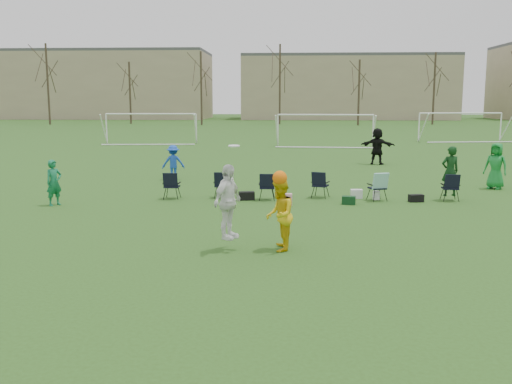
# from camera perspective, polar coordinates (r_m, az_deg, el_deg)

# --- Properties ---
(ground) EXTENTS (260.00, 260.00, 0.00)m
(ground) POSITION_cam_1_polar(r_m,az_deg,el_deg) (12.81, -1.78, -6.86)
(ground) COLOR #2B4F18
(ground) RESTS_ON ground
(fielder_green_near) EXTENTS (0.64, 0.68, 1.56)m
(fielder_green_near) POSITION_cam_1_polar(r_m,az_deg,el_deg) (20.41, -19.55, 0.89)
(fielder_green_near) COLOR #136F44
(fielder_green_near) RESTS_ON ground
(fielder_blue) EXTENTS (1.09, 0.77, 1.54)m
(fielder_blue) POSITION_cam_1_polar(r_m,az_deg,el_deg) (25.80, -8.27, 2.95)
(fielder_blue) COLOR blue
(fielder_blue) RESTS_ON ground
(fielder_green_far) EXTENTS (1.08, 1.02, 1.85)m
(fielder_green_far) POSITION_cam_1_polar(r_m,az_deg,el_deg) (24.77, 22.86, 2.42)
(fielder_green_far) COLOR #167D2E
(fielder_green_far) RESTS_ON ground
(fielder_black) EXTENTS (1.96, 1.15, 2.02)m
(fielder_black) POSITION_cam_1_polar(r_m,az_deg,el_deg) (32.25, 12.03, 4.50)
(fielder_black) COLOR black
(fielder_black) RESTS_ON ground
(center_contest) EXTENTS (1.97, 1.12, 2.51)m
(center_contest) POSITION_cam_1_polar(r_m,az_deg,el_deg) (13.40, 0.02, -1.64)
(center_contest) COLOR white
(center_contest) RESTS_ON ground
(sideline_setup) EXTENTS (10.61, 2.12, 1.93)m
(sideline_setup) POSITION_cam_1_polar(r_m,az_deg,el_deg) (20.59, 7.33, 0.78)
(sideline_setup) COLOR #0E3412
(sideline_setup) RESTS_ON ground
(goal_left) EXTENTS (7.39, 0.76, 2.46)m
(goal_left) POSITION_cam_1_polar(r_m,az_deg,el_deg) (47.59, -10.44, 7.12)
(goal_left) COLOR white
(goal_left) RESTS_ON ground
(goal_mid) EXTENTS (7.40, 0.63, 2.46)m
(goal_mid) POSITION_cam_1_polar(r_m,az_deg,el_deg) (44.39, 6.93, 7.06)
(goal_mid) COLOR white
(goal_mid) RESTS_ON ground
(goal_right) EXTENTS (7.35, 1.14, 2.46)m
(goal_right) POSITION_cam_1_polar(r_m,az_deg,el_deg) (52.46, 19.78, 6.91)
(goal_right) COLOR white
(goal_right) RESTS_ON ground
(tree_line) EXTENTS (110.28, 3.28, 11.40)m
(tree_line) POSITION_cam_1_polar(r_m,az_deg,el_deg) (82.13, 2.55, 10.29)
(tree_line) COLOR #382B21
(tree_line) RESTS_ON ground
(building_row) EXTENTS (126.00, 16.00, 13.00)m
(building_row) POSITION_cam_1_polar(r_m,az_deg,el_deg) (108.44, 6.18, 10.46)
(building_row) COLOR tan
(building_row) RESTS_ON ground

